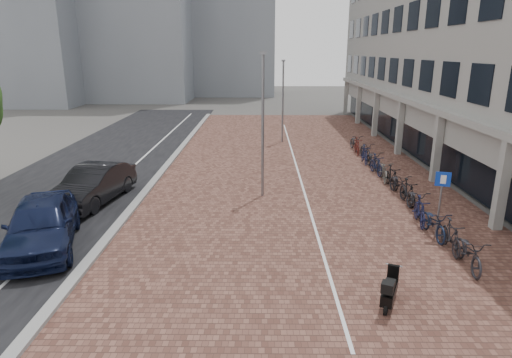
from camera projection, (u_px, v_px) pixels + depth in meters
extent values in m
plane|color=#474442|center=(253.00, 284.00, 12.31)|extent=(140.00, 140.00, 0.00)
cube|color=brown|center=(294.00, 171.00, 23.79)|extent=(14.50, 42.00, 0.04)
cube|color=black|center=(93.00, 170.00, 23.92)|extent=(8.00, 50.00, 0.03)
cube|color=gray|center=(164.00, 169.00, 23.86)|extent=(0.35, 42.00, 0.14)
cube|color=white|center=(129.00, 170.00, 23.89)|extent=(0.12, 44.00, 0.00)
cube|color=white|center=(298.00, 170.00, 23.78)|extent=(0.10, 30.00, 0.00)
cube|color=gray|center=(484.00, 10.00, 25.09)|extent=(8.00, 40.00, 13.00)
cube|color=black|center=(413.00, 128.00, 27.06)|extent=(0.15, 38.00, 3.20)
cube|color=gray|center=(412.00, 99.00, 26.57)|extent=(1.60, 38.00, 0.30)
cube|color=gray|center=(502.00, 185.00, 15.57)|extent=(0.35, 0.35, 3.40)
cube|color=gray|center=(437.00, 149.00, 21.32)|extent=(0.35, 0.35, 3.40)
cube|color=gray|center=(400.00, 128.00, 27.07)|extent=(0.35, 0.35, 3.40)
cube|color=gray|center=(376.00, 114.00, 32.82)|extent=(0.35, 0.35, 3.40)
cube|color=gray|center=(359.00, 104.00, 38.58)|extent=(0.35, 0.35, 3.40)
cube|color=gray|center=(346.00, 97.00, 44.33)|extent=(0.35, 0.35, 3.40)
cube|color=gray|center=(232.00, 0.00, 61.40)|extent=(12.00, 10.00, 26.00)
cube|color=gray|center=(33.00, 16.00, 50.04)|extent=(10.00, 10.00, 20.00)
imported|color=black|center=(41.00, 224.00, 14.30)|extent=(3.50, 5.44, 1.72)
imported|color=black|center=(94.00, 184.00, 18.68)|extent=(2.47, 5.06, 1.60)
cylinder|color=slate|center=(439.00, 208.00, 15.10)|extent=(0.07, 0.07, 2.17)
cube|color=#0D32AA|center=(443.00, 179.00, 14.78)|extent=(0.48, 0.18, 0.49)
cylinder|color=slate|center=(263.00, 128.00, 18.81)|extent=(0.12, 0.12, 6.20)
cylinder|color=slate|center=(283.00, 102.00, 30.35)|extent=(0.12, 0.12, 5.63)
imported|color=#222227|center=(469.00, 252.00, 13.05)|extent=(0.85, 2.02, 1.04)
imported|color=black|center=(451.00, 236.00, 14.15)|extent=(0.61, 1.78, 1.05)
imported|color=#121B31|center=(434.00, 223.00, 15.26)|extent=(0.75, 1.99, 1.04)
imported|color=#141637|center=(420.00, 211.00, 16.36)|extent=(0.72, 1.80, 1.05)
imported|color=black|center=(416.00, 201.00, 17.46)|extent=(0.70, 1.98, 1.04)
imported|color=black|center=(408.00, 192.00, 18.56)|extent=(0.56, 1.77, 1.05)
imported|color=black|center=(398.00, 184.00, 19.67)|extent=(0.81, 2.01, 1.04)
imported|color=black|center=(392.00, 177.00, 20.77)|extent=(0.61, 1.78, 1.05)
imported|color=#5B5953|center=(384.00, 171.00, 21.87)|extent=(0.96, 2.05, 1.04)
imported|color=#121833|center=(376.00, 165.00, 22.97)|extent=(0.66, 1.79, 1.05)
imported|color=black|center=(373.00, 160.00, 24.08)|extent=(0.88, 2.03, 1.04)
imported|color=#131735|center=(365.00, 155.00, 25.18)|extent=(0.59, 1.77, 1.05)
imported|color=black|center=(366.00, 150.00, 26.28)|extent=(0.78, 2.00, 1.04)
imported|color=#531B16|center=(357.00, 146.00, 27.39)|extent=(0.59, 1.77, 1.05)
imported|color=black|center=(355.00, 143.00, 28.49)|extent=(0.82, 2.01, 1.04)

